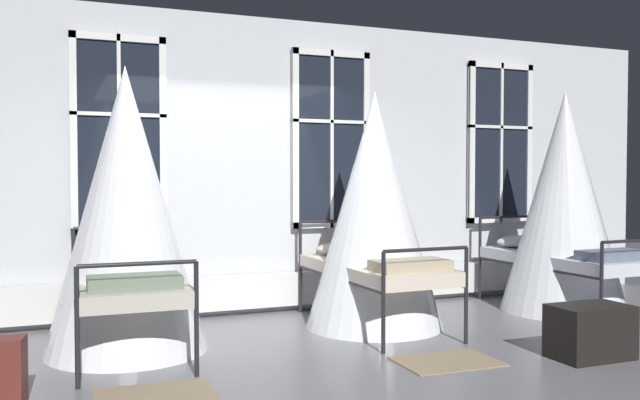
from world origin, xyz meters
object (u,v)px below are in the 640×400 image
Objects in this scene: cot_third at (375,213)px; travel_trunk at (590,332)px; cot_second at (126,213)px; cot_fourth at (564,205)px.

cot_third is 2.24m from travel_trunk.
cot_second is 3.97m from travel_trunk.
travel_trunk is (1.11, -1.72, -0.90)m from cot_third.
cot_second is 4.66m from cot_fourth.
cot_third is 0.95× the size of cot_fourth.
cot_fourth is at bearing -88.87° from cot_second.
cot_second reaches higher than cot_third.
cot_third is at bearing -87.15° from cot_second.
cot_fourth is (2.29, -0.07, 0.05)m from cot_third.
cot_third is (2.37, 0.08, -0.05)m from cot_second.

